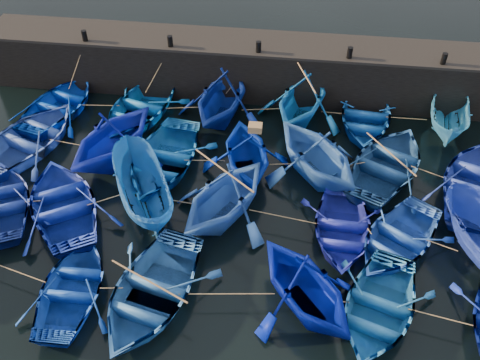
# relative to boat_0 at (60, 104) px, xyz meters

# --- Properties ---
(ground) EXTENTS (120.00, 120.00, 0.00)m
(ground) POSITION_rel_boat_0_xyz_m (8.90, -7.43, -0.50)
(ground) COLOR black
(ground) RESTS_ON ground
(quay_wall) EXTENTS (26.00, 2.50, 2.50)m
(quay_wall) POSITION_rel_boat_0_xyz_m (8.90, 3.07, 0.75)
(quay_wall) COLOR black
(quay_wall) RESTS_ON ground
(quay_top) EXTENTS (26.00, 2.50, 0.12)m
(quay_top) POSITION_rel_boat_0_xyz_m (8.90, 3.07, 2.06)
(quay_top) COLOR black
(quay_top) RESTS_ON quay_wall
(bollard_0) EXTENTS (0.24, 0.24, 0.50)m
(bollard_0) POSITION_rel_boat_0_xyz_m (0.90, 2.17, 2.37)
(bollard_0) COLOR black
(bollard_0) RESTS_ON quay_top
(bollard_1) EXTENTS (0.24, 0.24, 0.50)m
(bollard_1) POSITION_rel_boat_0_xyz_m (4.90, 2.17, 2.37)
(bollard_1) COLOR black
(bollard_1) RESTS_ON quay_top
(bollard_2) EXTENTS (0.24, 0.24, 0.50)m
(bollard_2) POSITION_rel_boat_0_xyz_m (8.90, 2.17, 2.37)
(bollard_2) COLOR black
(bollard_2) RESTS_ON quay_top
(bollard_3) EXTENTS (0.24, 0.24, 0.50)m
(bollard_3) POSITION_rel_boat_0_xyz_m (12.90, 2.17, 2.37)
(bollard_3) COLOR black
(bollard_3) RESTS_ON quay_top
(bollard_4) EXTENTS (0.24, 0.24, 0.50)m
(bollard_4) POSITION_rel_boat_0_xyz_m (16.90, 2.17, 2.37)
(bollard_4) COLOR black
(bollard_4) RESTS_ON quay_top
(boat_0) EXTENTS (4.52, 5.51, 1.00)m
(boat_0) POSITION_rel_boat_0_xyz_m (0.00, 0.00, 0.00)
(boat_0) COLOR #002EA0
(boat_0) RESTS_ON ground
(boat_1) EXTENTS (4.75, 5.77, 1.04)m
(boat_1) POSITION_rel_boat_0_xyz_m (3.69, 0.18, 0.02)
(boat_1) COLOR #09529B
(boat_1) RESTS_ON ground
(boat_2) EXTENTS (4.81, 5.30, 2.42)m
(boat_2) POSITION_rel_boat_0_xyz_m (7.46, 0.57, 0.71)
(boat_2) COLOR navy
(boat_2) RESTS_ON ground
(boat_3) EXTENTS (5.03, 5.45, 2.38)m
(boat_3) POSITION_rel_boat_0_xyz_m (11.02, 0.90, 0.69)
(boat_3) COLOR blue
(boat_3) RESTS_ON ground
(boat_4) EXTENTS (3.78, 4.99, 0.98)m
(boat_4) POSITION_rel_boat_0_xyz_m (13.87, 0.86, -0.01)
(boat_4) COLOR navy
(boat_4) RESTS_ON ground
(boat_5) EXTENTS (2.32, 4.53, 1.67)m
(boat_5) POSITION_rel_boat_0_xyz_m (17.45, 0.88, 0.34)
(boat_5) COLOR #3382CA
(boat_5) RESTS_ON ground
(boat_6) EXTENTS (5.35, 6.24, 1.09)m
(boat_6) POSITION_rel_boat_0_xyz_m (-0.30, -2.60, 0.05)
(boat_6) COLOR #29489C
(boat_6) RESTS_ON ground
(boat_7) EXTENTS (5.62, 5.96, 2.49)m
(boat_7) POSITION_rel_boat_0_xyz_m (3.53, -2.89, 0.74)
(boat_7) COLOR #0A1A98
(boat_7) RESTS_ON ground
(boat_8) EXTENTS (4.32, 5.60, 1.07)m
(boat_8) POSITION_rel_boat_0_xyz_m (5.60, -3.19, 0.04)
(boat_8) COLOR blue
(boat_8) RESTS_ON ground
(boat_9) EXTENTS (4.56, 4.96, 2.19)m
(boat_9) POSITION_rel_boat_0_xyz_m (9.02, -3.00, 0.59)
(boat_9) COLOR #001F90
(boat_9) RESTS_ON ground
(boat_10) EXTENTS (6.05, 6.16, 2.46)m
(boat_10) POSITION_rel_boat_0_xyz_m (11.75, -2.84, 0.73)
(boat_10) COLOR blue
(boat_10) RESTS_ON ground
(boat_11) EXTENTS (5.57, 6.23, 1.07)m
(boat_11) POSITION_rel_boat_0_xyz_m (14.64, -2.37, 0.03)
(boat_11) COLOR navy
(boat_11) RESTS_ON ground
(boat_12) EXTENTS (5.38, 6.35, 1.12)m
(boat_12) POSITION_rel_boat_0_xyz_m (18.00, -3.07, 0.06)
(boat_12) COLOR #2137A0
(boat_12) RESTS_ON ground
(boat_13) EXTENTS (4.78, 5.36, 0.92)m
(boat_13) POSITION_rel_boat_0_xyz_m (0.23, -6.28, -0.04)
(boat_13) COLOR navy
(boat_13) RESTS_ON ground
(boat_14) EXTENTS (5.67, 6.15, 1.04)m
(boat_14) POSITION_rel_boat_0_xyz_m (2.56, -6.15, 0.02)
(boat_14) COLOR navy
(boat_14) RESTS_ON ground
(boat_15) EXTENTS (3.84, 5.03, 1.84)m
(boat_15) POSITION_rel_boat_0_xyz_m (5.41, -5.46, 0.42)
(boat_15) COLOR #1757A0
(boat_15) RESTS_ON ground
(boat_16) EXTENTS (5.55, 5.79, 2.36)m
(boat_16) POSITION_rel_boat_0_xyz_m (8.52, -5.61, 0.68)
(boat_16) COLOR blue
(boat_16) RESTS_ON ground
(boat_17) EXTENTS (3.18, 4.37, 0.89)m
(boat_17) POSITION_rel_boat_0_xyz_m (12.77, -5.98, -0.05)
(boat_17) COLOR #1B239C
(boat_17) RESTS_ON ground
(boat_18) EXTENTS (4.99, 5.36, 0.91)m
(boat_18) POSITION_rel_boat_0_xyz_m (14.70, -6.24, -0.05)
(boat_18) COLOR blue
(boat_18) RESTS_ON ground
(boat_21) EXTENTS (3.07, 4.21, 0.85)m
(boat_21) POSITION_rel_boat_0_xyz_m (4.21, -9.66, -0.07)
(boat_21) COLOR #0D39A0
(boat_21) RESTS_ON ground
(boat_22) EXTENTS (4.64, 5.72, 1.04)m
(boat_22) POSITION_rel_boat_0_xyz_m (6.74, -9.56, 0.02)
(boat_22) COLOR #235999
(boat_22) RESTS_ON ground
(boat_23) EXTENTS (5.52, 5.61, 2.24)m
(boat_23) POSITION_rel_boat_0_xyz_m (11.54, -9.16, 0.62)
(boat_23) COLOR #001193
(boat_23) RESTS_ON ground
(boat_24) EXTENTS (4.38, 5.21, 0.92)m
(boat_24) POSITION_rel_boat_0_xyz_m (13.85, -9.19, -0.04)
(boat_24) COLOR blue
(boat_24) RESTS_ON ground
(wooden_crate) EXTENTS (0.52, 0.41, 0.28)m
(wooden_crate) POSITION_rel_boat_0_xyz_m (9.32, -3.00, 1.83)
(wooden_crate) COLOR olive
(wooden_crate) RESTS_ON boat_9
(mooring_ropes) EXTENTS (17.49, 11.80, 2.10)m
(mooring_ropes) POSITION_rel_boat_0_xyz_m (8.76, -2.47, 0.37)
(mooring_ropes) COLOR tan
(mooring_ropes) RESTS_ON ground
(loose_oars) EXTENTS (10.16, 12.54, 1.39)m
(loose_oars) POSITION_rel_boat_0_xyz_m (10.23, -4.16, 1.24)
(loose_oars) COLOR #99724C
(loose_oars) RESTS_ON ground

